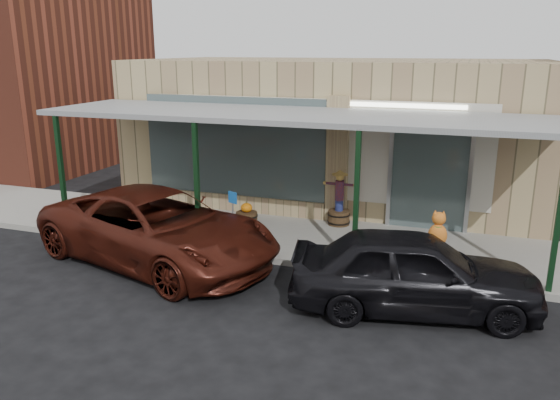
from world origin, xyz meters
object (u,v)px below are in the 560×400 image
(parked_sedan, at_px, (414,271))
(car_maroon, at_px, (157,228))
(barrel_scarecrow, at_px, (339,206))
(barrel_pumpkin, at_px, (247,217))
(handicap_sign, at_px, (233,211))

(parked_sedan, relative_size, car_maroon, 0.82)
(barrel_scarecrow, bearing_deg, barrel_pumpkin, -173.27)
(barrel_scarecrow, xyz_separation_m, parked_sedan, (2.28, -3.94, 0.11))
(barrel_pumpkin, height_order, handicap_sign, handicap_sign)
(barrel_pumpkin, xyz_separation_m, parked_sedan, (4.47, -3.04, 0.37))
(barrel_scarecrow, height_order, barrel_pumpkin, barrel_scarecrow)
(handicap_sign, height_order, car_maroon, car_maroon)
(parked_sedan, distance_m, car_maroon, 5.52)
(handicap_sign, distance_m, car_maroon, 1.71)
(car_maroon, bearing_deg, parked_sedan, -79.11)
(parked_sedan, height_order, car_maroon, parked_sedan)
(barrel_scarecrow, relative_size, parked_sedan, 0.31)
(barrel_scarecrow, relative_size, car_maroon, 0.26)
(parked_sedan, xyz_separation_m, car_maroon, (-5.50, 0.51, 0.04))
(barrel_scarecrow, bearing_deg, parked_sedan, -75.44)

